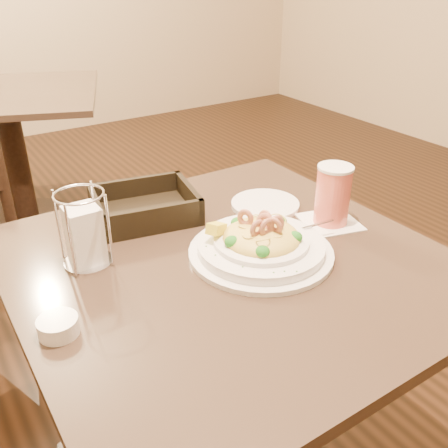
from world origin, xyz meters
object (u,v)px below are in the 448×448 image
pasta_bowl (261,243)px  drink_glass (333,196)px  main_table (229,341)px  bread_basket (145,208)px  napkin_caddy (85,234)px  side_plate (265,204)px  butter_ramekin (58,326)px  background_table (11,137)px

pasta_bowl → drink_glass: drink_glass is taller
main_table → bread_basket: 0.39m
pasta_bowl → bread_basket: 0.34m
napkin_caddy → side_plate: (0.49, 0.01, -0.07)m
pasta_bowl → bread_basket: bearing=113.6°
butter_ramekin → side_plate: bearing=18.6°
pasta_bowl → drink_glass: (0.24, 0.03, 0.04)m
background_table → drink_glass: drink_glass is taller
napkin_caddy → butter_ramekin: napkin_caddy is taller
napkin_caddy → drink_glass: bearing=-14.9°
main_table → napkin_caddy: size_ratio=5.34×
drink_glass → butter_ramekin: (-0.69, -0.04, -0.06)m
bread_basket → side_plate: bearing=-22.1°
bread_basket → butter_ramekin: bearing=-134.5°
side_plate → butter_ramekin: bearing=-161.4°
side_plate → butter_ramekin: 0.65m
pasta_bowl → napkin_caddy: napkin_caddy is taller
main_table → drink_glass: size_ratio=5.51×
pasta_bowl → side_plate: size_ratio=1.98×
drink_glass → bread_basket: drink_glass is taller
main_table → napkin_caddy: napkin_caddy is taller
pasta_bowl → butter_ramekin: size_ratio=4.96×
background_table → bread_basket: bearing=-89.6°
drink_glass → bread_basket: bearing=142.8°
side_plate → pasta_bowl: bearing=-129.8°
drink_glass → side_plate: 0.19m
background_table → bread_basket: 1.64m
background_table → drink_glass: (0.38, -1.90, 0.31)m
napkin_caddy → butter_ramekin: (-0.12, -0.20, -0.06)m
background_table → side_plate: 1.78m
bread_basket → side_plate: size_ratio=1.58×
pasta_bowl → butter_ramekin: (-0.46, -0.02, -0.01)m
background_table → butter_ramekin: bearing=-99.0°
side_plate → main_table: bearing=-143.6°
main_table → background_table: size_ratio=0.77×
background_table → napkin_caddy: 1.79m
drink_glass → bread_basket: (-0.37, 0.28, -0.05)m
pasta_bowl → napkin_caddy: (-0.33, 0.18, 0.04)m
side_plate → napkin_caddy: bearing=-178.7°
side_plate → butter_ramekin: (-0.62, -0.21, 0.01)m
main_table → butter_ramekin: bearing=-174.3°
main_table → side_plate: size_ratio=4.97×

